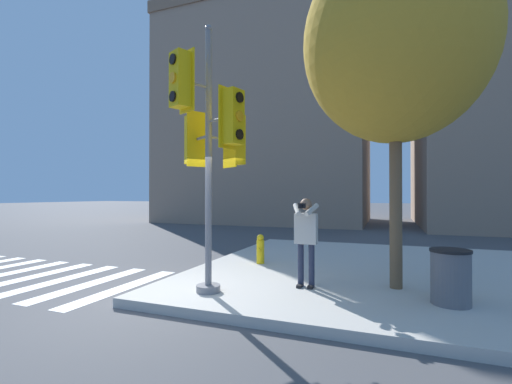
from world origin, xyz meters
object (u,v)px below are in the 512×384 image
traffic_signal_pole (210,134)px  fire_hydrant (260,249)px  street_tree (395,43)px  trash_bin (451,277)px  person_photographer (306,234)px

traffic_signal_pole → fire_hydrant: size_ratio=6.50×
street_tree → trash_bin: (0.76, -0.70, -4.02)m
street_tree → fire_hydrant: 5.25m
street_tree → traffic_signal_pole: bearing=-155.1°
street_tree → trash_bin: 4.15m
trash_bin → fire_hydrant: bearing=153.4°
street_tree → fire_hydrant: street_tree is taller
traffic_signal_pole → fire_hydrant: traffic_signal_pole is taller
traffic_signal_pole → street_tree: (3.02, 1.40, 1.70)m
person_photographer → fire_hydrant: person_photographer is taller
street_tree → fire_hydrant: (-3.06, 1.21, -4.09)m
street_tree → fire_hydrant: size_ratio=8.77×
traffic_signal_pole → person_photographer: (1.48, 0.91, -1.77)m
street_tree → person_photographer: bearing=-162.1°
person_photographer → trash_bin: (2.30, -0.20, -0.55)m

